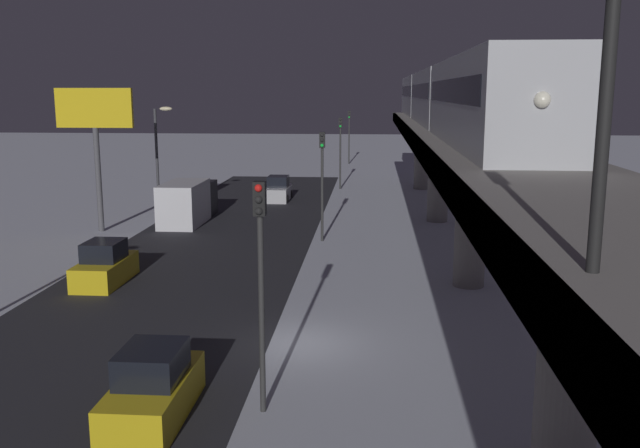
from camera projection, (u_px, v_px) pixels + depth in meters
name	position (u px, v px, depth m)	size (l,w,h in m)	color
ground_plane	(297.00, 344.00, 24.00)	(240.00, 240.00, 0.00)	silver
avenue_asphalt	(117.00, 339.00, 24.49)	(11.00, 94.93, 0.01)	#28282D
elevated_railway	(505.00, 184.00, 22.39)	(5.00, 94.93, 6.61)	gray
subway_train	(441.00, 96.00, 45.04)	(2.94, 55.47, 3.40)	#B7BABF
rail_signal	(612.00, 32.00, 7.49)	(0.36, 0.41, 4.00)	black
sedan_silver	(278.00, 191.00, 55.57)	(1.91, 4.15, 1.97)	#B2B2B7
sedan_yellow	(153.00, 389.00, 18.46)	(1.80, 4.19, 1.97)	gold
sedan_yellow_2	(105.00, 266.00, 31.48)	(1.80, 4.05, 1.97)	gold
box_truck	(188.00, 202.00, 46.28)	(2.40, 7.40, 2.80)	black
traffic_light_near	(261.00, 264.00, 18.13)	(0.32, 0.44, 6.40)	#2D2D2D
traffic_light_mid	(322.00, 170.00, 39.67)	(0.32, 0.44, 6.40)	#2D2D2D
traffic_light_far	(340.00, 143.00, 61.21)	(0.32, 0.44, 6.40)	#2D2D2D
traffic_light_distant	(349.00, 129.00, 82.75)	(0.32, 0.44, 6.40)	#2D2D2D
commercial_billboard	(95.00, 122.00, 42.07)	(4.80, 0.36, 8.90)	#4C4C51
street_lamp_far	(160.00, 147.00, 48.51)	(1.35, 0.44, 7.65)	#38383D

